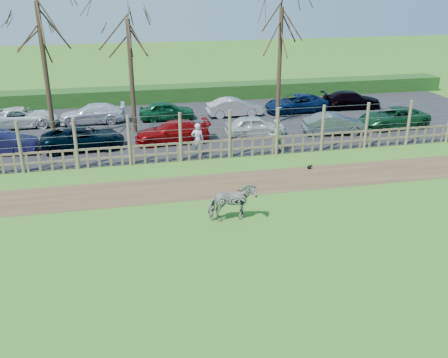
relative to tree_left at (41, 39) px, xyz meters
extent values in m
plane|color=#5D9740|center=(6.50, -12.50, -5.62)|extent=(120.00, 120.00, 0.00)
cube|color=brown|center=(6.50, -8.00, -5.61)|extent=(34.00, 2.80, 0.01)
cube|color=#232326|center=(6.50, 2.00, -5.60)|extent=(44.00, 13.00, 0.04)
cube|color=#1E4716|center=(6.50, 9.00, -5.07)|extent=(46.00, 2.00, 1.10)
cube|color=brown|center=(6.50, -4.50, -5.17)|extent=(30.00, 0.06, 0.10)
cube|color=brown|center=(6.50, -4.50, -4.67)|extent=(30.00, 0.06, 0.10)
cylinder|color=brown|center=(-1.00, -4.50, -4.37)|extent=(0.16, 0.16, 2.50)
cylinder|color=brown|center=(1.50, -4.50, -4.37)|extent=(0.16, 0.16, 2.50)
cylinder|color=brown|center=(4.00, -4.50, -4.37)|extent=(0.16, 0.16, 2.50)
cylinder|color=brown|center=(6.50, -4.50, -4.37)|extent=(0.16, 0.16, 2.50)
cylinder|color=brown|center=(9.00, -4.50, -4.37)|extent=(0.16, 0.16, 2.50)
cylinder|color=brown|center=(11.50, -4.50, -4.37)|extent=(0.16, 0.16, 2.50)
cylinder|color=brown|center=(14.00, -4.50, -4.37)|extent=(0.16, 0.16, 2.50)
cylinder|color=brown|center=(16.50, -4.50, -4.37)|extent=(0.16, 0.16, 2.50)
cylinder|color=brown|center=(19.00, -4.50, -4.37)|extent=(0.16, 0.16, 2.50)
cylinder|color=gray|center=(6.50, -4.50, -4.37)|extent=(30.00, 0.02, 0.02)
cylinder|color=gray|center=(6.50, -4.50, -3.97)|extent=(30.00, 0.02, 0.02)
cylinder|color=gray|center=(6.50, -4.50, -3.57)|extent=(30.00, 0.02, 0.02)
cylinder|color=gray|center=(6.50, -4.50, -3.22)|extent=(30.00, 0.02, 0.02)
cylinder|color=#3D2B1E|center=(0.00, 0.00, -1.87)|extent=(0.26, 0.26, 7.50)
cylinder|color=#3D2B1E|center=(4.50, 1.00, -2.37)|extent=(0.26, 0.26, 6.50)
cylinder|color=#3D2B1E|center=(13.50, 1.50, -2.12)|extent=(0.26, 0.26, 7.00)
imported|color=gray|center=(7.47, -11.55, -4.87)|extent=(1.79, 0.87, 1.49)
imported|color=silver|center=(7.44, -3.94, -4.71)|extent=(0.67, 0.47, 1.72)
imported|color=#B6E6AE|center=(11.59, -4.03, -4.71)|extent=(0.99, 0.86, 1.72)
sphere|color=black|center=(12.38, -6.93, -5.52)|extent=(0.20, 0.20, 0.20)
sphere|color=black|center=(12.49, -6.93, -5.45)|extent=(0.10, 0.10, 0.10)
imported|color=#181444|center=(-2.47, -1.43, -4.98)|extent=(3.76, 1.65, 1.20)
imported|color=black|center=(1.65, -1.54, -4.98)|extent=(4.42, 2.23, 1.20)
imported|color=#94080A|center=(6.44, -1.43, -4.98)|extent=(4.17, 1.76, 1.20)
imported|color=silver|center=(11.27, -1.23, -4.98)|extent=(3.60, 1.63, 1.20)
imported|color=#536062|center=(15.91, -1.77, -4.98)|extent=(3.77, 1.70, 1.20)
imported|color=#144824|center=(20.06, -1.20, -4.98)|extent=(4.43, 2.25, 1.20)
imported|color=white|center=(-2.21, 3.72, -4.98)|extent=(4.36, 2.08, 1.20)
imported|color=silver|center=(1.99, 3.76, -4.98)|extent=(4.20, 1.84, 1.20)
imported|color=#0E552B|center=(6.67, 3.50, -4.98)|extent=(3.55, 1.50, 1.20)
imported|color=beige|center=(11.15, 3.47, -4.98)|extent=(3.66, 1.33, 1.20)
imported|color=#0A1D48|center=(15.51, 3.63, -4.98)|extent=(4.52, 2.49, 1.20)
imported|color=black|center=(19.71, 3.85, -4.98)|extent=(4.26, 2.02, 1.20)
camera|label=1|loc=(3.55, -28.04, 2.88)|focal=40.00mm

